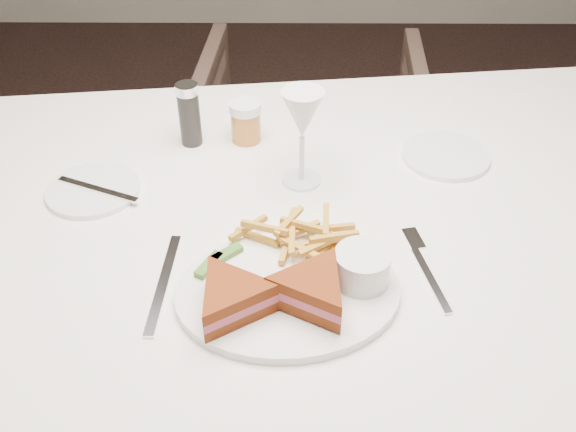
{
  "coord_description": "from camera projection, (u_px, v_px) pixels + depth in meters",
  "views": [
    {
      "loc": [
        -0.37,
        -0.99,
        1.41
      ],
      "look_at": [
        -0.37,
        -0.23,
        0.8
      ],
      "focal_mm": 40.0,
      "sensor_mm": 36.0,
      "label": 1
    }
  ],
  "objects": [
    {
      "name": "ground",
      "position": [
        432.0,
        401.0,
        1.65
      ],
      "size": [
        5.0,
        5.0,
        0.0
      ],
      "primitive_type": "plane",
      "color": "black",
      "rests_on": "ground"
    },
    {
      "name": "table_setting",
      "position": [
        283.0,
        229.0,
        0.97
      ],
      "size": [
        0.79,
        0.59,
        0.18
      ],
      "color": "white",
      "rests_on": "table"
    },
    {
      "name": "table",
      "position": [
        288.0,
        366.0,
        1.28
      ],
      "size": [
        1.57,
        1.14,
        0.75
      ],
      "primitive_type": "cube",
      "rotation": [
        0.0,
        0.0,
        0.12
      ],
      "color": "white",
      "rests_on": "ground"
    },
    {
      "name": "chair_far",
      "position": [
        310.0,
        147.0,
        1.97
      ],
      "size": [
        0.7,
        0.66,
        0.68
      ],
      "primitive_type": "imported",
      "rotation": [
        0.0,
        0.0,
        3.08
      ],
      "color": "#47342B",
      "rests_on": "ground"
    }
  ]
}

